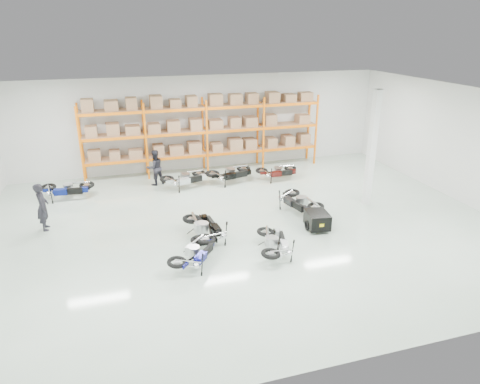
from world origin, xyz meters
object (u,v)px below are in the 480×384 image
object	(u,v)px
moto_back_a	(66,186)
person_left	(42,207)
moto_back_c	(231,170)
moto_blue_centre	(195,249)
moto_back_b	(185,175)
moto_black_far_left	(205,225)
person_back	(155,168)
trailer	(317,220)
moto_silver_left	(275,240)
moto_back_d	(278,169)
moto_touring_right	(299,198)

from	to	relation	value
moto_back_a	person_left	bearing A→B (deg)	175.77
moto_back_c	person_left	bearing A→B (deg)	98.69
moto_blue_centre	moto_back_b	xyz separation A→B (m)	(0.84, 6.55, 0.04)
moto_black_far_left	person_back	world-z (taller)	person_back
moto_blue_centre	moto_back_c	xyz separation A→B (m)	(2.91, 6.60, 0.06)
moto_back_a	person_back	distance (m)	3.72
trailer	moto_back_b	distance (m)	6.56
moto_back_c	person_back	bearing A→B (deg)	66.34
person_back	moto_silver_left	bearing A→B (deg)	91.22
moto_back_c	moto_back_d	world-z (taller)	moto_back_c
person_left	moto_black_far_left	bearing A→B (deg)	-118.12
person_back	moto_black_far_left	bearing A→B (deg)	79.69
moto_blue_centre	moto_black_far_left	distance (m)	1.54
moto_blue_centre	person_back	bearing A→B (deg)	-48.75
moto_back_c	moto_back_d	bearing A→B (deg)	-107.54
moto_blue_centre	moto_back_d	bearing A→B (deg)	-90.18
moto_back_b	person_left	world-z (taller)	person_left
moto_back_d	person_left	bearing A→B (deg)	105.71
moto_back_a	moto_back_b	xyz separation A→B (m)	(4.86, -0.11, 0.00)
moto_silver_left	moto_back_c	xyz separation A→B (m)	(0.44, 6.70, 0.06)
moto_black_far_left	moto_touring_right	xyz separation A→B (m)	(3.89, 1.30, -0.02)
moto_back_a	moto_back_c	world-z (taller)	moto_back_c
moto_silver_left	moto_back_d	bearing A→B (deg)	-98.26
moto_silver_left	moto_back_b	xyz separation A→B (m)	(-1.63, 6.65, 0.04)
moto_blue_centre	moto_back_b	world-z (taller)	moto_back_b
moto_back_a	person_left	world-z (taller)	person_left
moto_back_c	person_left	size ratio (longest dim) A/B	1.12
moto_silver_left	moto_back_a	size ratio (longest dim) A/B	0.94
moto_back_a	person_left	distance (m)	2.86
moto_silver_left	moto_back_a	distance (m)	9.37
moto_back_b	moto_back_d	distance (m)	4.25
moto_back_b	moto_back_c	bearing A→B (deg)	-102.91
moto_back_a	moto_back_b	world-z (taller)	moto_back_b
moto_touring_right	person_left	xyz separation A→B (m)	(-9.05, 1.16, 0.28)
moto_back_c	moto_back_d	xyz separation A→B (m)	(2.18, -0.23, -0.06)
moto_back_a	person_back	world-z (taller)	person_back
moto_back_a	moto_back_c	bearing A→B (deg)	-84.11
moto_touring_right	moto_back_c	world-z (taller)	moto_back_c
moto_touring_right	moto_back_b	size ratio (longest dim) A/B	1.01
moto_blue_centre	person_left	world-z (taller)	person_left
moto_touring_right	moto_back_d	bearing A→B (deg)	69.69
moto_blue_centre	trailer	world-z (taller)	moto_blue_centre
moto_touring_right	moto_back_c	xyz separation A→B (m)	(-1.59, 3.89, 0.02)
trailer	moto_back_b	bearing A→B (deg)	131.01
moto_back_c	person_left	world-z (taller)	person_left
trailer	moto_back_c	xyz separation A→B (m)	(-1.59, 5.49, 0.21)
trailer	moto_back_d	size ratio (longest dim) A/B	0.92
moto_back_a	moto_back_c	xyz separation A→B (m)	(6.93, -0.06, 0.03)
moto_back_d	person_left	world-z (taller)	person_left
moto_back_b	person_back	bearing A→B (deg)	43.89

